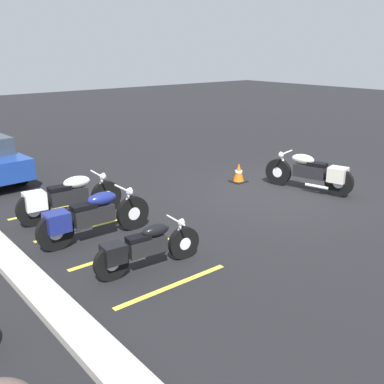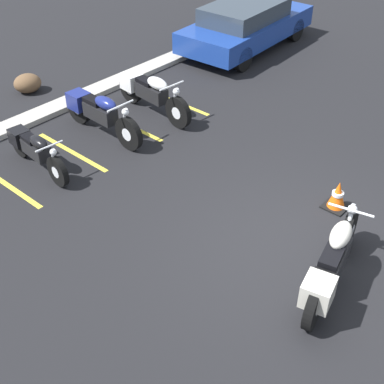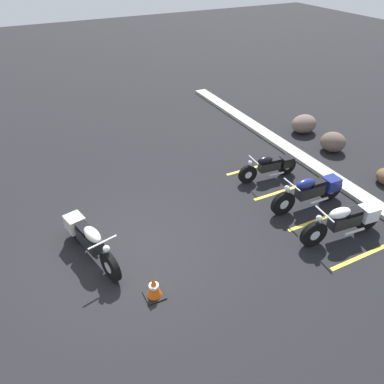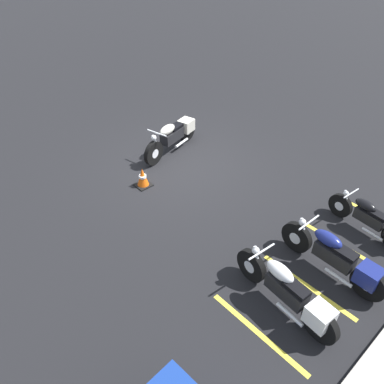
{
  "view_description": "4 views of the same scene",
  "coord_description": "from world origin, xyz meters",
  "px_view_note": "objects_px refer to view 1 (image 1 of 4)",
  "views": [
    {
      "loc": [
        -6.99,
        8.64,
        3.53
      ],
      "look_at": [
        0.34,
        2.61,
        0.48
      ],
      "focal_mm": 42.0,
      "sensor_mm": 36.0,
      "label": 1
    },
    {
      "loc": [
        -5.72,
        -2.9,
        5.69
      ],
      "look_at": [
        -0.39,
        1.82,
        0.45
      ],
      "focal_mm": 50.0,
      "sensor_mm": 36.0,
      "label": 2
    },
    {
      "loc": [
        6.35,
        -1.56,
        6.16
      ],
      "look_at": [
        -0.3,
        1.8,
        1.04
      ],
      "focal_mm": 35.0,
      "sensor_mm": 36.0,
      "label": 3
    },
    {
      "loc": [
        5.81,
        6.88,
        5.91
      ],
      "look_at": [
        1.04,
        1.63,
        0.48
      ],
      "focal_mm": 35.0,
      "sensor_mm": 36.0,
      "label": 4
    }
  ],
  "objects_px": {
    "traffic_cone": "(239,173)",
    "motorcycle_cream_featured": "(312,172)",
    "parked_bike_2": "(65,197)",
    "parked_bike_0": "(144,247)",
    "parked_bike_1": "(90,217)"
  },
  "relations": [
    {
      "from": "motorcycle_cream_featured",
      "to": "parked_bike_2",
      "type": "height_order",
      "value": "motorcycle_cream_featured"
    },
    {
      "from": "motorcycle_cream_featured",
      "to": "parked_bike_0",
      "type": "xyz_separation_m",
      "value": [
        -0.89,
        5.75,
        -0.09
      ]
    },
    {
      "from": "parked_bike_2",
      "to": "motorcycle_cream_featured",
      "type": "bearing_deg",
      "value": -15.44
    },
    {
      "from": "parked_bike_0",
      "to": "parked_bike_1",
      "type": "height_order",
      "value": "parked_bike_1"
    },
    {
      "from": "parked_bike_0",
      "to": "traffic_cone",
      "type": "height_order",
      "value": "parked_bike_0"
    },
    {
      "from": "parked_bike_1",
      "to": "traffic_cone",
      "type": "xyz_separation_m",
      "value": [
        1.01,
        -5.01,
        -0.24
      ]
    },
    {
      "from": "motorcycle_cream_featured",
      "to": "parked_bike_1",
      "type": "height_order",
      "value": "motorcycle_cream_featured"
    },
    {
      "from": "motorcycle_cream_featured",
      "to": "parked_bike_0",
      "type": "bearing_deg",
      "value": 85.33
    },
    {
      "from": "motorcycle_cream_featured",
      "to": "traffic_cone",
      "type": "xyz_separation_m",
      "value": [
        1.79,
        0.86,
        -0.25
      ]
    },
    {
      "from": "parked_bike_1",
      "to": "parked_bike_2",
      "type": "height_order",
      "value": "same"
    },
    {
      "from": "motorcycle_cream_featured",
      "to": "parked_bike_2",
      "type": "relative_size",
      "value": 1.0
    },
    {
      "from": "parked_bike_0",
      "to": "parked_bike_2",
      "type": "relative_size",
      "value": 0.84
    },
    {
      "from": "motorcycle_cream_featured",
      "to": "parked_bike_2",
      "type": "xyz_separation_m",
      "value": [
        2.14,
        5.73,
        -0.01
      ]
    },
    {
      "from": "traffic_cone",
      "to": "motorcycle_cream_featured",
      "type": "bearing_deg",
      "value": -154.36
    },
    {
      "from": "parked_bike_0",
      "to": "parked_bike_2",
      "type": "height_order",
      "value": "parked_bike_2"
    }
  ]
}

